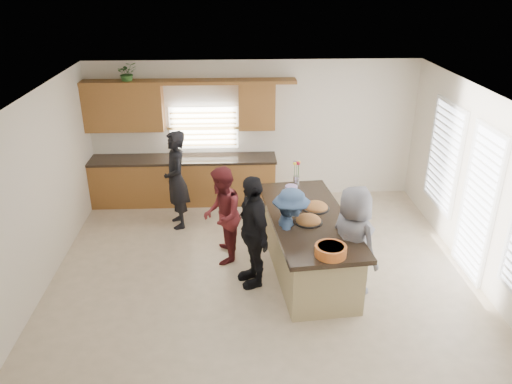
{
  "coord_description": "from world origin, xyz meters",
  "views": [
    {
      "loc": [
        -0.4,
        -6.64,
        4.4
      ],
      "look_at": [
        -0.07,
        0.55,
        1.15
      ],
      "focal_mm": 35.0,
      "sensor_mm": 36.0,
      "label": 1
    }
  ],
  "objects_px": {
    "woman_left_back": "(176,180)",
    "woman_right_front": "(352,242)",
    "island": "(308,245)",
    "woman_left_mid": "(222,215)",
    "salad_bowl": "(331,250)",
    "woman_left_front": "(253,231)",
    "woman_right_back": "(290,235)"
  },
  "relations": [
    {
      "from": "woman_left_back",
      "to": "woman_right_front",
      "type": "xyz_separation_m",
      "value": [
        2.7,
        -2.24,
        -0.06
      ]
    },
    {
      "from": "island",
      "to": "woman_left_mid",
      "type": "xyz_separation_m",
      "value": [
        -1.33,
        0.38,
        0.35
      ]
    },
    {
      "from": "woman_right_front",
      "to": "woman_left_back",
      "type": "bearing_deg",
      "value": 16.04
    },
    {
      "from": "salad_bowl",
      "to": "woman_right_front",
      "type": "bearing_deg",
      "value": 50.69
    },
    {
      "from": "woman_left_mid",
      "to": "woman_left_front",
      "type": "height_order",
      "value": "woman_left_front"
    },
    {
      "from": "island",
      "to": "woman_left_back",
      "type": "distance_m",
      "value": 2.74
    },
    {
      "from": "woman_right_back",
      "to": "woman_left_back",
      "type": "bearing_deg",
      "value": 47.29
    },
    {
      "from": "island",
      "to": "woman_left_front",
      "type": "distance_m",
      "value": 1.0
    },
    {
      "from": "woman_left_mid",
      "to": "woman_right_back",
      "type": "height_order",
      "value": "woman_left_mid"
    },
    {
      "from": "island",
      "to": "woman_left_front",
      "type": "height_order",
      "value": "woman_left_front"
    },
    {
      "from": "woman_left_front",
      "to": "woman_right_back",
      "type": "bearing_deg",
      "value": 81.26
    },
    {
      "from": "woman_left_back",
      "to": "woman_left_front",
      "type": "xyz_separation_m",
      "value": [
        1.3,
        -1.9,
        -0.03
      ]
    },
    {
      "from": "island",
      "to": "woman_right_back",
      "type": "relative_size",
      "value": 1.88
    },
    {
      "from": "woman_left_mid",
      "to": "woman_right_front",
      "type": "relative_size",
      "value": 0.95
    },
    {
      "from": "island",
      "to": "woman_left_mid",
      "type": "relative_size",
      "value": 1.75
    },
    {
      "from": "woman_left_back",
      "to": "woman_left_mid",
      "type": "xyz_separation_m",
      "value": [
        0.84,
        -1.24,
        -0.11
      ]
    },
    {
      "from": "island",
      "to": "woman_right_back",
      "type": "bearing_deg",
      "value": -151.1
    },
    {
      "from": "island",
      "to": "woman_left_mid",
      "type": "height_order",
      "value": "woman_left_mid"
    },
    {
      "from": "woman_left_back",
      "to": "woman_left_mid",
      "type": "bearing_deg",
      "value": 18.42
    },
    {
      "from": "island",
      "to": "woman_left_front",
      "type": "bearing_deg",
      "value": -167.41
    },
    {
      "from": "woman_left_mid",
      "to": "island",
      "type": "bearing_deg",
      "value": 75.89
    },
    {
      "from": "woman_left_front",
      "to": "woman_right_front",
      "type": "distance_m",
      "value": 1.44
    },
    {
      "from": "woman_left_front",
      "to": "woman_right_front",
      "type": "bearing_deg",
      "value": 59.75
    },
    {
      "from": "island",
      "to": "woman_left_back",
      "type": "xyz_separation_m",
      "value": [
        -2.17,
        1.62,
        0.45
      ]
    },
    {
      "from": "island",
      "to": "woman_right_back",
      "type": "distance_m",
      "value": 0.47
    },
    {
      "from": "woman_left_back",
      "to": "woman_right_back",
      "type": "bearing_deg",
      "value": 29.93
    },
    {
      "from": "woman_right_front",
      "to": "salad_bowl",
      "type": "bearing_deg",
      "value": 106.43
    },
    {
      "from": "island",
      "to": "woman_right_front",
      "type": "relative_size",
      "value": 1.66
    },
    {
      "from": "woman_left_mid",
      "to": "salad_bowl",
      "type": "bearing_deg",
      "value": 45.73
    },
    {
      "from": "woman_left_back",
      "to": "woman_left_front",
      "type": "bearing_deg",
      "value": 18.64
    },
    {
      "from": "island",
      "to": "woman_right_front",
      "type": "distance_m",
      "value": 0.91
    },
    {
      "from": "salad_bowl",
      "to": "woman_right_back",
      "type": "xyz_separation_m",
      "value": [
        -0.42,
        0.92,
        -0.28
      ]
    }
  ]
}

